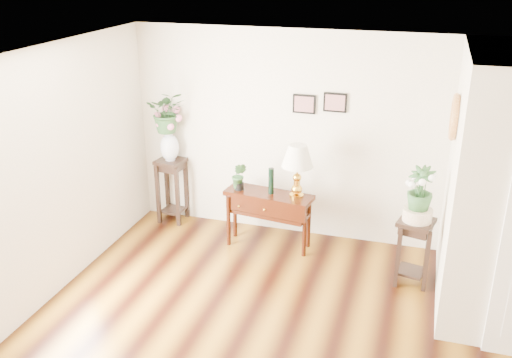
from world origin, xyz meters
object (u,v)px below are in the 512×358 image
at_px(console_table, 269,220).
at_px(table_lamp, 297,171).
at_px(plant_stand_a, 172,190).
at_px(plant_stand_b, 413,251).

relative_size(console_table, table_lamp, 1.64).
height_order(console_table, table_lamp, table_lamp).
distance_m(table_lamp, plant_stand_a, 2.06).
relative_size(table_lamp, plant_stand_b, 0.86).
bearing_deg(table_lamp, plant_stand_b, -13.60).
bearing_deg(plant_stand_b, plant_stand_a, 168.19).
distance_m(console_table, plant_stand_b, 1.91).
xyz_separation_m(table_lamp, plant_stand_b, (1.50, -0.36, -0.71)).
distance_m(console_table, plant_stand_a, 1.59).
bearing_deg(plant_stand_b, table_lamp, 166.40).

